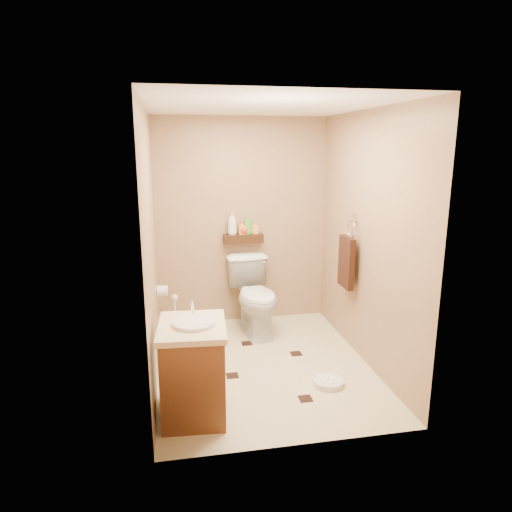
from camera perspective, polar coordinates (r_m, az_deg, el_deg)
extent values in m
plane|color=beige|center=(4.55, 0.89, -13.40)|extent=(2.50, 2.50, 0.00)
cube|color=#9F795A|center=(5.36, -1.75, 4.26)|extent=(2.00, 0.04, 2.40)
cube|color=#9F795A|center=(2.98, 5.81, -3.37)|extent=(2.00, 0.04, 2.40)
cube|color=#9F795A|center=(4.07, -12.97, 0.96)|extent=(0.04, 2.50, 2.40)
cube|color=#9F795A|center=(4.46, 13.65, 1.99)|extent=(0.04, 2.50, 2.40)
cube|color=white|center=(4.08, 1.02, 18.28)|extent=(2.00, 2.50, 0.02)
cube|color=#34200E|center=(5.32, -1.60, 2.21)|extent=(0.46, 0.14, 0.10)
cube|color=black|center=(4.36, -2.97, -14.70)|extent=(0.11, 0.11, 0.01)
cube|color=black|center=(4.78, 5.02, -12.05)|extent=(0.11, 0.11, 0.01)
cube|color=black|center=(4.03, 6.19, -17.30)|extent=(0.11, 0.11, 0.01)
cube|color=black|center=(4.92, -6.79, -11.31)|extent=(0.11, 0.11, 0.01)
cube|color=black|center=(4.28, 10.00, -15.47)|extent=(0.11, 0.11, 0.01)
cube|color=black|center=(4.99, -1.16, -10.86)|extent=(0.11, 0.11, 0.01)
imported|color=white|center=(5.16, -0.11, -5.04)|extent=(0.57, 0.87, 0.84)
cube|color=brown|center=(3.68, -7.83, -14.24)|extent=(0.51, 0.61, 0.71)
cube|color=beige|center=(3.53, -8.03, -8.81)|extent=(0.55, 0.65, 0.05)
cylinder|color=silver|center=(3.52, -7.74, -8.39)|extent=(0.33, 0.33, 0.05)
cylinder|color=silver|center=(3.68, -7.94, -6.40)|extent=(0.03, 0.03, 0.11)
cylinder|color=silver|center=(4.25, 9.00, -15.30)|extent=(0.29, 0.29, 0.05)
cylinder|color=white|center=(4.23, 9.02, -14.97)|extent=(0.16, 0.16, 0.01)
cylinder|color=#186362|center=(5.30, -10.00, -8.91)|extent=(0.11, 0.11, 0.12)
cylinder|color=silver|center=(5.22, -10.10, -6.75)|extent=(0.02, 0.02, 0.33)
sphere|color=silver|center=(5.17, -10.17, -5.13)|extent=(0.08, 0.08, 0.08)
cube|color=silver|center=(4.65, 12.35, 4.77)|extent=(0.03, 0.06, 0.08)
torus|color=silver|center=(4.65, 11.88, 3.31)|extent=(0.02, 0.19, 0.19)
cube|color=black|center=(4.71, 11.23, -0.78)|extent=(0.06, 0.30, 0.52)
cylinder|color=silver|center=(4.85, -11.63, -4.29)|extent=(0.11, 0.11, 0.11)
cylinder|color=silver|center=(4.84, -12.13, -3.64)|extent=(0.04, 0.02, 0.02)
imported|color=white|center=(5.26, -3.00, 4.14)|extent=(0.14, 0.14, 0.27)
imported|color=gold|center=(5.29, -1.73, 3.57)|extent=(0.08, 0.08, 0.16)
imported|color=red|center=(5.29, -1.53, 3.52)|extent=(0.16, 0.16, 0.15)
imported|color=green|center=(5.29, -1.06, 3.98)|extent=(0.12, 0.12, 0.23)
imported|color=#E5AF4C|center=(5.32, -0.14, 3.56)|extent=(0.09, 0.09, 0.14)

